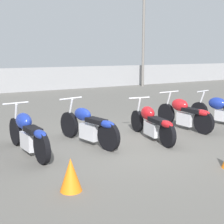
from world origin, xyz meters
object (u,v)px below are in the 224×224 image
(motorcycle_slot_3, at_px, (152,123))
(motorcycle_slot_4, at_px, (185,113))
(motorcycle_slot_2, at_px, (89,126))
(light_pole_left, at_px, (144,19))
(traffic_cone_far, at_px, (71,175))
(motorcycle_slot_1, at_px, (28,133))
(motorcycle_slot_5, at_px, (224,111))

(motorcycle_slot_3, relative_size, motorcycle_slot_4, 1.04)
(motorcycle_slot_2, distance_m, motorcycle_slot_3, 1.54)
(motorcycle_slot_2, bearing_deg, motorcycle_slot_3, -27.50)
(light_pole_left, xyz_separation_m, traffic_cone_far, (-9.90, -12.00, -3.87))
(motorcycle_slot_1, bearing_deg, traffic_cone_far, -92.97)
(light_pole_left, relative_size, motorcycle_slot_5, 3.29)
(motorcycle_slot_3, bearing_deg, motorcycle_slot_1, -178.94)
(light_pole_left, bearing_deg, motorcycle_slot_5, -113.17)
(motorcycle_slot_2, height_order, motorcycle_slot_3, motorcycle_slot_2)
(light_pole_left, bearing_deg, motorcycle_slot_1, -135.15)
(light_pole_left, height_order, traffic_cone_far, light_pole_left)
(light_pole_left, height_order, motorcycle_slot_5, light_pole_left)
(motorcycle_slot_4, bearing_deg, motorcycle_slot_2, 175.76)
(motorcycle_slot_1, height_order, traffic_cone_far, motorcycle_slot_1)
(light_pole_left, distance_m, motorcycle_slot_3, 13.04)
(motorcycle_slot_4, xyz_separation_m, traffic_cone_far, (-4.22, -2.09, -0.18))
(motorcycle_slot_5, bearing_deg, motorcycle_slot_3, 172.73)
(motorcycle_slot_2, bearing_deg, motorcycle_slot_1, 169.35)
(traffic_cone_far, bearing_deg, motorcycle_slot_3, 31.21)
(light_pole_left, bearing_deg, motorcycle_slot_4, -119.83)
(motorcycle_slot_3, bearing_deg, motorcycle_slot_4, 23.93)
(light_pole_left, relative_size, motorcycle_slot_3, 3.35)
(light_pole_left, height_order, motorcycle_slot_4, light_pole_left)
(motorcycle_slot_4, bearing_deg, motorcycle_slot_1, 176.37)
(light_pole_left, xyz_separation_m, motorcycle_slot_1, (-9.97, -9.92, -3.70))
(motorcycle_slot_2, height_order, traffic_cone_far, motorcycle_slot_2)
(motorcycle_slot_4, relative_size, traffic_cone_far, 3.88)
(motorcycle_slot_5, relative_size, traffic_cone_far, 4.10)
(motorcycle_slot_3, height_order, motorcycle_slot_4, motorcycle_slot_4)
(motorcycle_slot_3, bearing_deg, motorcycle_slot_2, 173.06)
(motorcycle_slot_5, bearing_deg, motorcycle_slot_4, 161.57)
(motorcycle_slot_1, relative_size, motorcycle_slot_3, 1.02)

